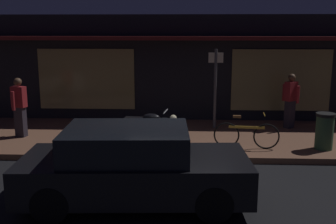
% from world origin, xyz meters
% --- Properties ---
extents(ground_plane, '(60.00, 60.00, 0.00)m').
position_xyz_m(ground_plane, '(0.00, 0.00, 0.00)').
color(ground_plane, black).
extents(sidewalk_slab, '(18.00, 4.00, 0.15)m').
position_xyz_m(sidewalk_slab, '(0.00, 3.00, 0.07)').
color(sidewalk_slab, brown).
rests_on(sidewalk_slab, ground_plane).
extents(storefront_building, '(18.00, 3.30, 3.60)m').
position_xyz_m(storefront_building, '(0.00, 6.39, 1.80)').
color(storefront_building, black).
rests_on(storefront_building, ground_plane).
extents(motorcycle, '(1.70, 0.55, 0.97)m').
position_xyz_m(motorcycle, '(-0.88, 1.82, 0.65)').
color(motorcycle, black).
rests_on(motorcycle, sidewalk_slab).
extents(bicycle_parked, '(1.66, 0.42, 0.91)m').
position_xyz_m(bicycle_parked, '(1.66, 1.79, 0.51)').
color(bicycle_parked, black).
rests_on(bicycle_parked, sidewalk_slab).
extents(person_photographer, '(0.42, 0.61, 1.67)m').
position_xyz_m(person_photographer, '(-4.54, 2.65, 1.03)').
color(person_photographer, '#28232D').
rests_on(person_photographer, sidewalk_slab).
extents(person_bystander, '(0.45, 0.53, 1.67)m').
position_xyz_m(person_bystander, '(3.29, 4.02, 1.03)').
color(person_bystander, '#28232D').
rests_on(person_bystander, sidewalk_slab).
extents(sign_post, '(0.44, 0.09, 2.40)m').
position_xyz_m(sign_post, '(1.00, 3.95, 1.51)').
color(sign_post, '#47474C').
rests_on(sign_post, sidewalk_slab).
extents(trash_bin, '(0.48, 0.48, 0.93)m').
position_xyz_m(trash_bin, '(3.62, 1.81, 0.62)').
color(trash_bin, '#2D4C33').
rests_on(trash_bin, sidewalk_slab).
extents(parked_car_far, '(4.19, 1.98, 1.42)m').
position_xyz_m(parked_car_far, '(-0.84, -1.26, 0.70)').
color(parked_car_far, black).
rests_on(parked_car_far, ground_plane).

